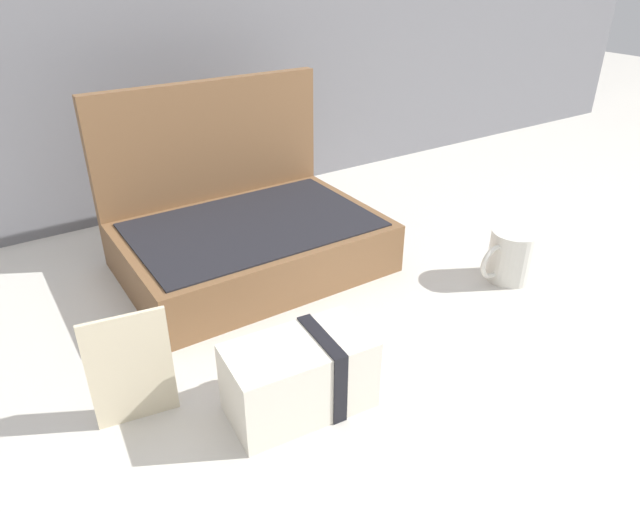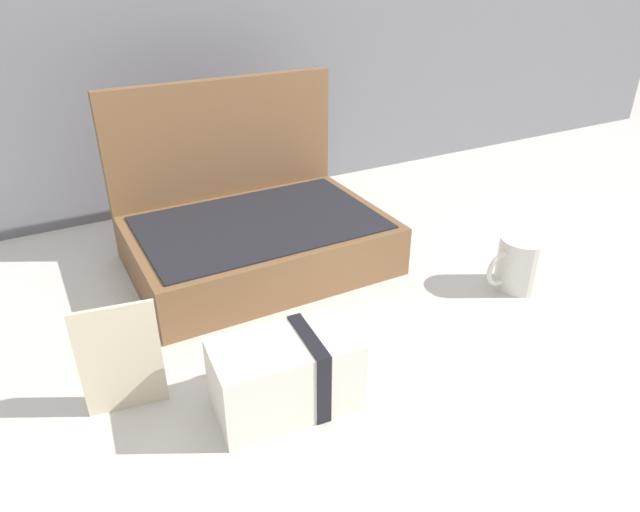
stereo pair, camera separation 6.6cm
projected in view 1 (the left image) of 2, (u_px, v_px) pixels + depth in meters
The scene contains 5 objects.
ground_plane at pixel (327, 301), 1.02m from camera, with size 6.00×6.00×0.00m, color beige.
open_suitcase at pixel (245, 230), 1.11m from camera, with size 0.48×0.35×0.34m.
cream_toiletry_bag at pixel (302, 375), 0.76m from camera, with size 0.20×0.12×0.11m.
coffee_mug at pixel (511, 255), 1.07m from camera, with size 0.12×0.09×0.10m.
info_card_left at pixel (131, 369), 0.73m from camera, with size 0.11×0.01×0.16m, color beige.
Camera 1 is at (-0.48, -0.71, 0.56)m, focal length 31.89 mm.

